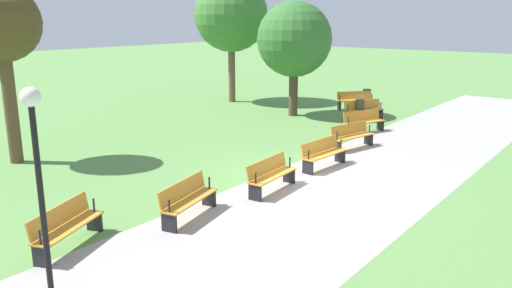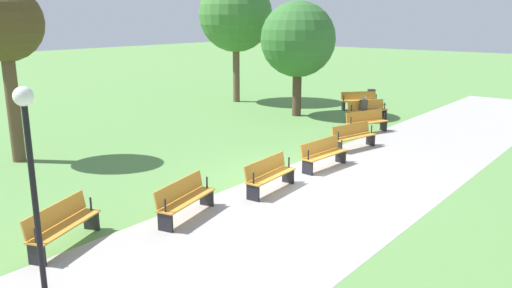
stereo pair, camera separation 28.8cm
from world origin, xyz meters
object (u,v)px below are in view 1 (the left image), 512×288
object	(u,v)px
bench_1	(363,109)
bench_4	(323,153)
bench_6	(187,199)
bench_7	(66,226)
tree_2	(1,27)
tree_1	(294,40)
bench_2	(364,121)
person_seated	(361,107)
bench_0	(355,100)
tree_0	(231,15)
trash_bin	(367,96)
lamp_post	(36,152)
bench_3	(352,135)
bench_5	(271,174)

from	to	relation	value
bench_1	bench_4	world-z (taller)	same
bench_6	bench_7	world-z (taller)	same
tree_2	tree_1	bearing A→B (deg)	167.85
bench_7	bench_6	bearing A→B (deg)	140.68
bench_2	bench_7	size ratio (longest dim) A/B	1.00
bench_6	person_seated	bearing A→B (deg)	175.71
bench_0	tree_0	world-z (taller)	tree_0
tree_1	trash_bin	distance (m)	6.27
bench_0	bench_7	size ratio (longest dim) A/B	0.91
bench_0	tree_2	bearing A→B (deg)	24.57
bench_0	bench_2	bearing A→B (deg)	69.93
bench_6	lamp_post	distance (m)	4.41
bench_4	tree_0	distance (m)	13.93
bench_3	bench_0	bearing A→B (deg)	-140.73
tree_2	bench_3	bearing A→B (deg)	136.76
person_seated	tree_1	xyz separation A→B (m)	(0.89, -3.12, 2.94)
bench_2	bench_5	distance (m)	8.26
tree_0	trash_bin	bearing A→B (deg)	121.94
tree_0	tree_2	size ratio (longest dim) A/B	1.19
bench_0	lamp_post	world-z (taller)	lamp_post
bench_0	person_seated	world-z (taller)	person_seated
bench_2	bench_6	bearing A→B (deg)	26.26
bench_1	tree_0	size ratio (longest dim) A/B	0.28
bench_3	bench_5	distance (m)	5.54
bench_3	bench_6	bearing A→B (deg)	13.15
tree_0	bench_3	bearing A→B (deg)	62.30
bench_6	bench_2	bearing A→B (deg)	171.20
person_seated	tree_1	world-z (taller)	tree_1
lamp_post	trash_bin	distance (m)	21.91
person_seated	lamp_post	size ratio (longest dim) A/B	0.34
bench_2	tree_1	world-z (taller)	tree_1
bench_1	bench_7	xyz separation A→B (m)	(16.05, 1.22, 0.00)
bench_5	trash_bin	distance (m)	15.36
bench_1	trash_bin	world-z (taller)	bench_1
bench_0	bench_5	bearing A→B (deg)	56.85
bench_4	bench_7	size ratio (longest dim) A/B	1.00
bench_3	trash_bin	xyz separation A→B (m)	(-9.22, -3.86, -0.08)
tree_0	tree_1	xyz separation A→B (m)	(1.34, 4.96, -1.12)
bench_1	bench_4	bearing A→B (deg)	48.08
bench_1	person_seated	xyz separation A→B (m)	(0.28, 0.00, 0.16)
bench_5	trash_bin	size ratio (longest dim) A/B	2.38
trash_bin	person_seated	bearing A→B (deg)	22.59
lamp_post	person_seated	bearing A→B (deg)	-171.24
bench_6	trash_bin	xyz separation A→B (m)	(-17.49, -3.86, -0.08)
tree_0	bench_5	bearing A→B (deg)	44.22
bench_2	bench_7	distance (m)	13.56
bench_0	lamp_post	distance (m)	20.09
bench_3	tree_1	xyz separation A→B (m)	(-3.97, -5.16, 3.10)
bench_5	tree_2	distance (m)	9.50
bench_7	trash_bin	distance (m)	20.37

